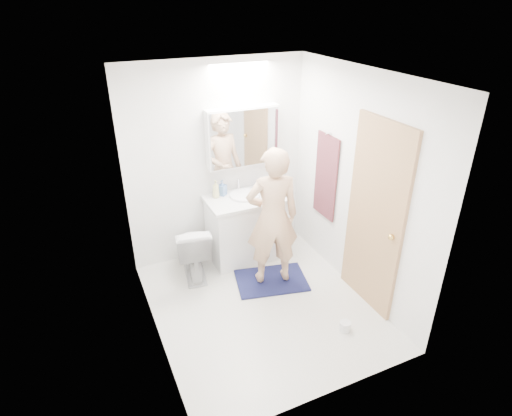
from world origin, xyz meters
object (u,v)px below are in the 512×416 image
medicine_cabinet (243,137)px  vanity_cabinet (246,229)px  soap_bottle_b (222,188)px  toilet_paper_roll (345,326)px  person (273,218)px  toothbrush_cup (259,186)px  soap_bottle_a (216,189)px  toilet (192,249)px

medicine_cabinet → vanity_cabinet: bearing=-105.8°
soap_bottle_b → toilet_paper_roll: size_ratio=1.74×
person → soap_bottle_b: person is taller
soap_bottle_b → vanity_cabinet: bearing=-38.3°
toilet_paper_roll → medicine_cabinet: bearing=99.0°
vanity_cabinet → toothbrush_cup: size_ratio=9.99×
medicine_cabinet → toothbrush_cup: bearing=-14.9°
vanity_cabinet → toilet_paper_roll: vanity_cabinet is taller
person → soap_bottle_a: size_ratio=7.29×
toilet → soap_bottle_a: soap_bottle_a is taller
soap_bottle_b → toothbrush_cup: bearing=-2.4°
soap_bottle_a → soap_bottle_b: 0.10m
medicine_cabinet → toilet_paper_roll: 2.38m
soap_bottle_a → toilet: bearing=-147.0°
medicine_cabinet → toilet: 1.44m
soap_bottle_a → toothbrush_cup: soap_bottle_a is taller
medicine_cabinet → person: size_ratio=0.55×
vanity_cabinet → soap_bottle_a: 0.64m
vanity_cabinet → medicine_cabinet: 1.13m
vanity_cabinet → toilet: 0.74m
soap_bottle_a → soap_bottle_b: soap_bottle_a is taller
medicine_cabinet → soap_bottle_a: size_ratio=4.03×
soap_bottle_b → toilet_paper_roll: (0.58, -1.83, -0.87)m
medicine_cabinet → soap_bottle_b: medicine_cabinet is taller
medicine_cabinet → toilet: size_ratio=1.27×
medicine_cabinet → soap_bottle_a: medicine_cabinet is taller
person → soap_bottle_a: (-0.37, 0.78, 0.09)m
toothbrush_cup → toilet_paper_roll: (0.11, -1.81, -0.81)m
vanity_cabinet → soap_bottle_b: soap_bottle_b is taller
vanity_cabinet → toilet: vanity_cabinet is taller
toilet → medicine_cabinet: bearing=-147.9°
toilet → soap_bottle_a: (0.41, 0.27, 0.58)m
medicine_cabinet → toilet: medicine_cabinet is taller
toothbrush_cup → vanity_cabinet: bearing=-147.1°
toilet → toothbrush_cup: size_ratio=7.66×
toilet → soap_bottle_a: size_ratio=3.16×
medicine_cabinet → soap_bottle_a: (-0.38, -0.06, -0.57)m
person → toilet_paper_roll: person is taller
person → toothbrush_cup: (0.20, 0.79, 0.02)m
toothbrush_cup → toilet: bearing=-164.3°
medicine_cabinet → toilet: bearing=-157.6°
soap_bottle_a → toothbrush_cup: bearing=1.0°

